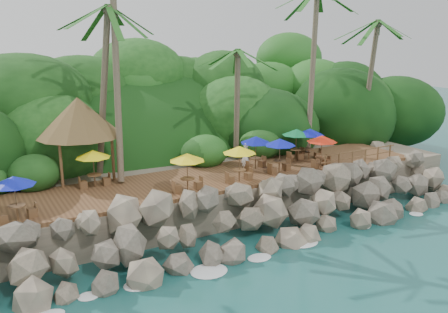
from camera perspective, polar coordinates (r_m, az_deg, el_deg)
ground at (r=24.07m, az=7.19°, el=-11.02°), size 140.00×140.00×0.00m
land_base at (r=36.98m, az=-7.66°, el=-0.14°), size 32.00×25.20×2.10m
jungle_hill at (r=44.09m, az=-11.28°, el=0.69°), size 44.80×28.00×15.40m
seawall at (r=25.10m, az=4.54°, el=-6.98°), size 29.00×4.00×2.30m
terrace at (r=27.96m, az=0.00°, el=-2.38°), size 26.00×5.00×0.20m
jungle_foliage at (r=36.37m, az=-7.01°, el=-2.09°), size 44.00×16.00×12.00m
foam_line at (r=24.27m, az=6.77°, el=-10.70°), size 25.20×0.80×0.06m
palms at (r=29.18m, az=-3.04°, el=18.14°), size 34.13×7.05×13.96m
palapa at (r=27.88m, az=-16.96°, el=4.52°), size 4.73×4.73×4.60m
dining_clusters at (r=27.19m, az=1.00°, el=1.01°), size 19.87×4.95×2.03m
railing at (r=30.93m, az=15.80°, el=0.08°), size 6.10×0.10×1.00m
waiter at (r=28.58m, az=2.56°, el=-0.04°), size 0.66×0.48×1.71m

